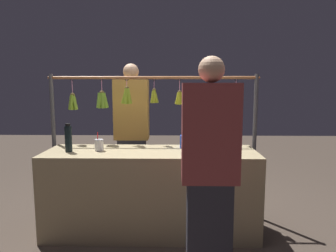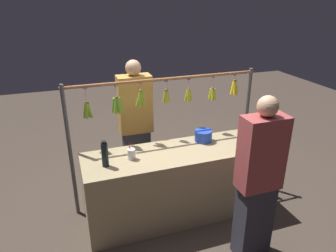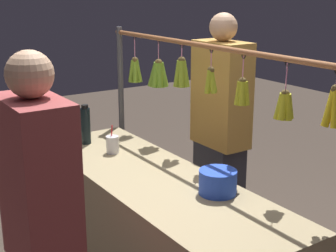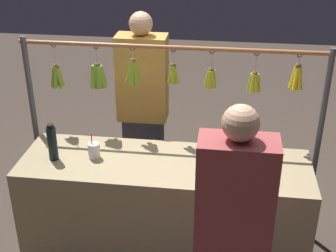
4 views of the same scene
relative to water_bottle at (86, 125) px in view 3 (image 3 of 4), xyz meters
name	(u,v)px [view 3 (image 3 of 4)]	position (x,y,z in m)	size (l,w,h in m)	color
market_counter	(154,241)	(-0.80, -0.06, -0.55)	(2.10, 0.65, 0.84)	tan
display_rack	(205,109)	(-0.76, -0.46, 0.21)	(2.31, 0.14, 1.61)	#4C4C51
water_bottle	(86,125)	(0.00, 0.00, 0.00)	(0.07, 0.07, 0.28)	black
blue_bucket	(218,182)	(-1.19, -0.22, -0.07)	(0.20, 0.20, 0.13)	blue
drink_cup	(112,145)	(-0.28, -0.06, -0.08)	(0.09, 0.09, 0.19)	silver
vendor_person	(220,140)	(-0.51, -0.80, -0.11)	(0.41, 0.22, 1.75)	#2D2D38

